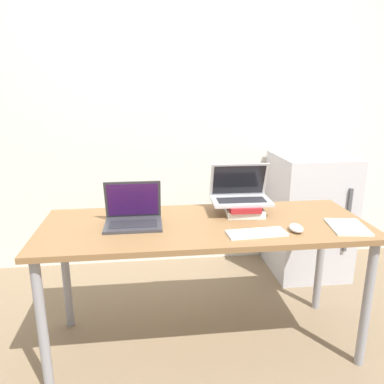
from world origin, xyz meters
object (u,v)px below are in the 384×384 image
at_px(wireless_keyboard, 257,233).
at_px(mini_fridge, 308,215).
at_px(book_stack, 243,207).
at_px(notepad, 348,227).
at_px(mouse, 296,228).
at_px(laptop_left, 133,216).
at_px(laptop_on_books, 240,194).

distance_m(wireless_keyboard, mini_fridge, 1.30).
distance_m(book_stack, mini_fridge, 1.05).
relative_size(book_stack, notepad, 1.06).
relative_size(mouse, notepad, 0.39).
xyz_separation_m(wireless_keyboard, mini_fridge, (0.75, 1.03, -0.29)).
xyz_separation_m(laptop_left, laptop_on_books, (0.62, 0.13, 0.07)).
relative_size(laptop_left, book_stack, 1.07).
xyz_separation_m(book_stack, laptop_on_books, (-0.01, 0.02, 0.08)).
distance_m(laptop_left, book_stack, 0.65).
height_order(laptop_on_books, mini_fridge, laptop_on_books).
bearing_deg(book_stack, mouse, -58.07).
distance_m(book_stack, laptop_on_books, 0.08).
bearing_deg(notepad, mini_fridge, 76.43).
distance_m(laptop_on_books, mini_fridge, 1.08).
height_order(notepad, mini_fridge, mini_fridge).
bearing_deg(laptop_on_books, laptop_left, -167.86).
bearing_deg(book_stack, mini_fridge, 43.28).
xyz_separation_m(book_stack, wireless_keyboard, (-0.01, -0.34, -0.03)).
bearing_deg(notepad, book_stack, 148.24).
height_order(book_stack, laptop_on_books, laptop_on_books).
distance_m(mouse, mini_fridge, 1.18).
relative_size(wireless_keyboard, mini_fridge, 0.31).
height_order(book_stack, wireless_keyboard, book_stack).
height_order(laptop_left, book_stack, laptop_left).
xyz_separation_m(laptop_left, mini_fridge, (1.37, 0.81, -0.33)).
bearing_deg(notepad, laptop_on_books, 147.38).
xyz_separation_m(laptop_on_books, notepad, (0.51, -0.32, -0.11)).
bearing_deg(laptop_on_books, mouse, -57.82).
bearing_deg(book_stack, laptop_left, -169.80).
bearing_deg(wireless_keyboard, mouse, 3.67).
relative_size(laptop_on_books, mini_fridge, 0.36).
height_order(wireless_keyboard, mouse, mouse).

